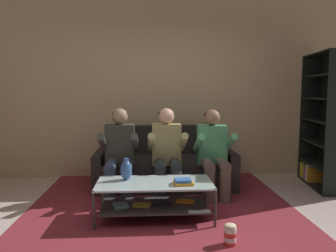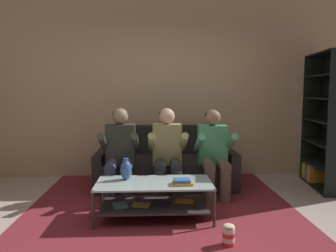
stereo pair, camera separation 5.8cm
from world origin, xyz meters
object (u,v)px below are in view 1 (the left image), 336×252
at_px(popcorn_tub, 230,235).
at_px(couch, 165,166).
at_px(person_seated_left, 120,150).
at_px(person_seated_right, 213,150).
at_px(book_stack, 183,182).
at_px(person_seated_middle, 167,150).
at_px(coffee_table, 154,195).
at_px(bookshelf, 325,129).
at_px(vase, 126,170).

bearing_deg(popcorn_tub, couch, 103.93).
bearing_deg(person_seated_left, person_seated_right, -0.09).
xyz_separation_m(person_seated_right, book_stack, (-0.49, -0.84, -0.19)).
distance_m(person_seated_right, book_stack, 0.99).
xyz_separation_m(couch, book_stack, (0.12, -1.41, 0.16)).
bearing_deg(person_seated_middle, coffee_table, -103.94).
height_order(person_seated_right, coffee_table, person_seated_right).
bearing_deg(person_seated_left, couch, 42.71).
relative_size(person_seated_left, person_seated_middle, 1.00).
xyz_separation_m(bookshelf, popcorn_tub, (-1.84, -1.79, -0.75)).
distance_m(couch, book_stack, 1.42).
height_order(couch, bookshelf, bookshelf).
xyz_separation_m(couch, person_seated_middle, (0.00, -0.57, 0.36)).
bearing_deg(person_seated_middle, book_stack, -81.59).
xyz_separation_m(couch, person_seated_right, (0.61, -0.57, 0.35)).
distance_m(person_seated_left, coffee_table, 0.93).
relative_size(person_seated_middle, vase, 4.78).
relative_size(person_seated_middle, bookshelf, 0.60).
distance_m(person_seated_left, book_stack, 1.13).
height_order(person_seated_left, book_stack, person_seated_left).
bearing_deg(bookshelf, person_seated_middle, -170.76).
distance_m(couch, person_seated_left, 0.91).
xyz_separation_m(book_stack, bookshelf, (2.20, 1.22, 0.41)).
relative_size(person_seated_left, person_seated_right, 1.02).
bearing_deg(couch, person_seated_middle, -90.00).
distance_m(vase, bookshelf, 3.01).
bearing_deg(book_stack, person_seated_right, 59.65).
relative_size(couch, person_seated_right, 1.74).
bearing_deg(coffee_table, person_seated_left, 120.43).
height_order(person_seated_middle, bookshelf, bookshelf).
height_order(vase, book_stack, vase).
bearing_deg(person_seated_right, person_seated_left, 179.91).
bearing_deg(popcorn_tub, vase, 141.18).
relative_size(person_seated_middle, book_stack, 5.52).
bearing_deg(person_seated_middle, vase, -128.04).
distance_m(couch, popcorn_tub, 2.05).
xyz_separation_m(couch, coffee_table, (-0.18, -1.30, -0.01)).
distance_m(book_stack, popcorn_tub, 0.76).
relative_size(person_seated_left, coffee_table, 0.93).
relative_size(person_seated_middle, person_seated_right, 1.02).
distance_m(person_seated_middle, vase, 0.80).
distance_m(person_seated_left, person_seated_right, 1.23).
bearing_deg(book_stack, couch, 95.04).
bearing_deg(couch, person_seated_left, -137.29).
bearing_deg(vase, book_stack, -19.18).
distance_m(couch, bookshelf, 2.41).
xyz_separation_m(coffee_table, book_stack, (0.31, -0.10, 0.17)).
distance_m(person_seated_right, vase, 1.27).
xyz_separation_m(vase, popcorn_tub, (0.98, -0.79, -0.42)).
bearing_deg(bookshelf, person_seated_left, -172.66).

